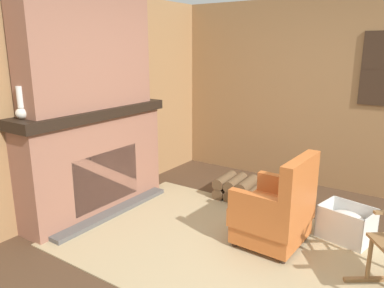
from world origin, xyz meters
name	(u,v)px	position (x,y,z in m)	size (l,w,h in m)	color
ground_plane	(260,264)	(0.00, 0.00, 0.00)	(14.00, 14.00, 0.00)	#4C3523
wood_panel_wall_left	(78,103)	(-2.37, 0.00, 1.29)	(0.06, 5.27, 2.57)	#9E7247
wood_panel_wall_back	(339,96)	(0.02, 2.36, 1.30)	(5.27, 0.09, 2.57)	#9E7247
fireplace_hearth	(96,161)	(-2.13, 0.00, 0.62)	(0.60, 1.97, 1.25)	#93604C
chimney_breast	(87,49)	(-2.14, 0.00, 1.90)	(0.35, 1.64, 1.30)	#93604C
area_rug	(235,249)	(-0.31, 0.11, 0.01)	(3.44, 2.17, 0.01)	tan
armchair	(276,212)	(-0.03, 0.41, 0.35)	(0.66, 0.73, 0.94)	#C6662D
firewood_stack	(236,187)	(-0.92, 1.26, 0.14)	(0.49, 0.47, 0.29)	brown
laundry_basket	(346,223)	(0.54, 0.92, 0.18)	(0.56, 0.48, 0.36)	white
oil_lamp_vase	(22,107)	(-2.18, -0.82, 1.36)	(0.13, 0.13, 0.32)	silver
storage_case	(97,100)	(-2.18, 0.12, 1.32)	(0.17, 0.24, 0.14)	gray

